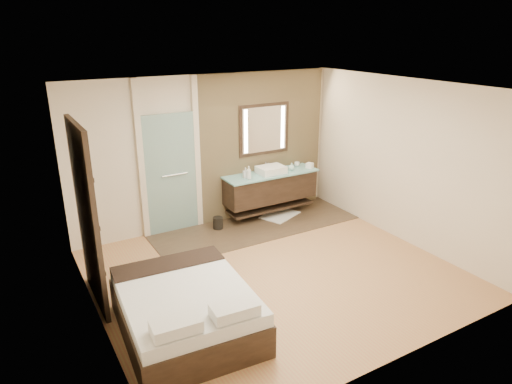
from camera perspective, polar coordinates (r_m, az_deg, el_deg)
floor at (r=6.88m, az=2.43°, el=-10.06°), size 5.00×5.00×0.00m
tile_strip at (r=8.38m, az=0.01°, el=-4.28°), size 3.80×1.30×0.01m
stone_wall at (r=8.68m, az=0.84°, el=5.98°), size 2.60×0.08×2.70m
vanity at (r=8.66m, az=1.81°, el=0.62°), size 1.85×0.55×0.88m
mirror_unit at (r=8.56m, az=1.04°, el=7.85°), size 1.06×0.04×0.96m
frosted_door at (r=7.96m, az=-10.64°, el=2.82°), size 1.10×0.12×2.70m
shoji_partition at (r=6.08m, az=-20.33°, el=-2.85°), size 0.06×1.20×2.40m
bed at (r=5.63m, az=-8.74°, el=-14.33°), size 1.58×1.91×0.70m
bath_mat at (r=8.84m, az=3.00°, el=-2.89°), size 0.86×0.74×0.02m
waste_bin at (r=8.26m, az=-4.78°, el=-3.91°), size 0.24×0.24×0.22m
tissue_box at (r=8.91m, az=6.72°, el=3.31°), size 0.16×0.16×0.10m
soap_bottle_a at (r=8.18m, az=-0.90°, el=2.44°), size 0.12×0.12×0.24m
soap_bottle_b at (r=8.25m, az=-1.32°, el=2.42°), size 0.10×0.10×0.19m
soap_bottle_c at (r=8.73m, az=4.47°, el=3.19°), size 0.15×0.15×0.14m
cup at (r=9.01m, az=5.14°, el=3.50°), size 0.12×0.12×0.09m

